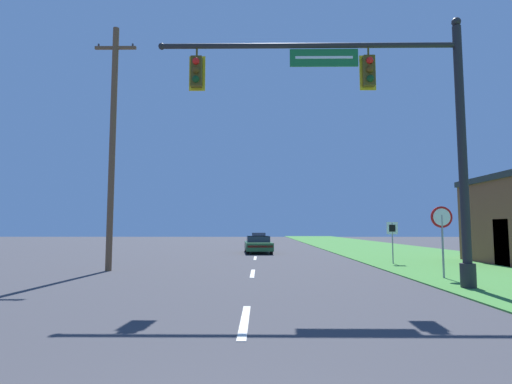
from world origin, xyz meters
name	(u,v)px	position (x,y,z in m)	size (l,w,h in m)	color
grass_verge_right	(390,250)	(10.50, 30.00, 0.02)	(10.00, 110.00, 0.04)	#428438
road_center_line	(255,258)	(0.00, 22.00, 0.01)	(0.16, 34.80, 0.01)	silver
signal_mast	(387,120)	(4.17, 10.10, 5.05)	(9.49, 0.47, 8.26)	#232326
car_ahead	(258,244)	(0.15, 27.08, 0.61)	(2.12, 4.78, 1.19)	black
far_car	(259,238)	(0.13, 46.53, 0.60)	(1.82, 4.46, 1.19)	black
stop_sign	(442,226)	(6.73, 12.40, 1.86)	(0.76, 0.07, 2.50)	gray
route_sign_post	(392,233)	(6.83, 18.05, 1.53)	(0.55, 0.06, 2.03)	gray
utility_pole_near	(112,142)	(-6.03, 14.93, 5.43)	(1.80, 0.26, 10.54)	brown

